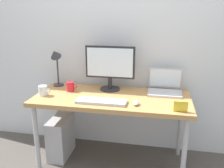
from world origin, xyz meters
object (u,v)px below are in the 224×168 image
(photo_frame, at_px, (181,106))
(coffee_mug, at_px, (70,87))
(monitor, at_px, (110,65))
(laptop, at_px, (165,87))
(desk_lamp, at_px, (56,59))
(computer_tower, at_px, (61,137))
(mouse, at_px, (136,103))
(keyboard, at_px, (101,101))
(desk, at_px, (112,102))
(glass_cup, at_px, (43,91))

(photo_frame, bearing_deg, coffee_mug, 162.92)
(monitor, distance_m, coffee_mug, 0.44)
(laptop, xyz_separation_m, photo_frame, (0.12, -0.46, -0.01))
(desk_lamp, bearing_deg, computer_tower, -66.56)
(laptop, height_order, photo_frame, laptop)
(mouse, relative_size, computer_tower, 0.21)
(keyboard, height_order, mouse, mouse)
(desk, height_order, monitor, monitor)
(desk, bearing_deg, laptop, 23.15)
(desk_lamp, bearing_deg, laptop, 0.79)
(monitor, distance_m, mouse, 0.53)
(keyboard, relative_size, photo_frame, 4.00)
(glass_cup, xyz_separation_m, computer_tower, (0.10, 0.11, -0.54))
(keyboard, bearing_deg, coffee_mug, 146.21)
(laptop, distance_m, desk_lamp, 1.13)
(desk, xyz_separation_m, mouse, (0.24, -0.17, 0.08))
(desk, bearing_deg, keyboard, -107.83)
(keyboard, relative_size, coffee_mug, 3.99)
(desk_lamp, xyz_separation_m, computer_tower, (0.08, -0.18, -0.78))
(monitor, bearing_deg, mouse, -50.84)
(photo_frame, bearing_deg, mouse, 167.90)
(coffee_mug, xyz_separation_m, glass_cup, (-0.21, -0.17, -0.00))
(glass_cup, distance_m, computer_tower, 0.56)
(monitor, distance_m, photo_frame, 0.82)
(laptop, relative_size, glass_cup, 2.73)
(desk, height_order, computer_tower, desk)
(desk, distance_m, desk_lamp, 0.74)
(monitor, height_order, laptop, monitor)
(monitor, relative_size, laptop, 1.53)
(desk, relative_size, mouse, 16.11)
(laptop, bearing_deg, mouse, -122.55)
(keyboard, distance_m, mouse, 0.30)
(mouse, relative_size, photo_frame, 0.82)
(glass_cup, relative_size, photo_frame, 1.06)
(monitor, distance_m, computer_tower, 0.91)
(desk, height_order, desk_lamp, desk_lamp)
(monitor, relative_size, photo_frame, 4.46)
(desk, distance_m, mouse, 0.31)
(monitor, relative_size, computer_tower, 1.17)
(desk, distance_m, computer_tower, 0.69)
(glass_cup, height_order, computer_tower, glass_cup)
(laptop, distance_m, computer_tower, 1.18)
(laptop, xyz_separation_m, desk_lamp, (-1.11, -0.02, 0.23))
(desk, distance_m, monitor, 0.37)
(desk, height_order, mouse, mouse)
(mouse, height_order, computer_tower, mouse)
(mouse, bearing_deg, computer_tower, 166.93)
(desk_lamp, xyz_separation_m, mouse, (0.87, -0.37, -0.27))
(mouse, relative_size, coffee_mug, 0.82)
(desk_lamp, bearing_deg, glass_cup, -93.20)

